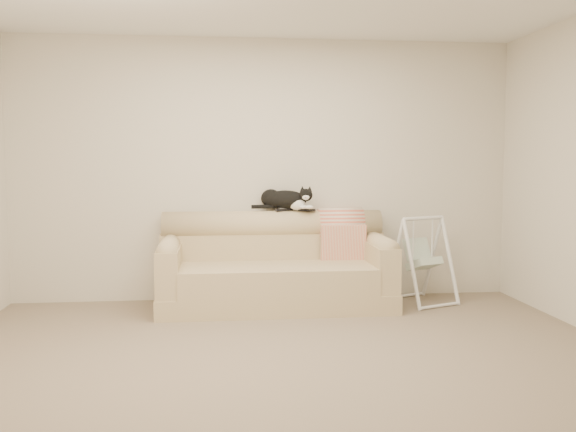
% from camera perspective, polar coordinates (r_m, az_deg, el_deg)
% --- Properties ---
extents(ground_plane, '(5.00, 5.00, 0.00)m').
position_cam_1_polar(ground_plane, '(4.67, -0.03, -12.43)').
color(ground_plane, '#756350').
rests_on(ground_plane, ground).
extents(room_shell, '(5.04, 4.04, 2.60)m').
position_cam_1_polar(room_shell, '(4.46, -0.03, 6.65)').
color(room_shell, beige).
rests_on(room_shell, ground).
extents(sofa, '(2.20, 0.93, 0.90)m').
position_cam_1_polar(sofa, '(6.16, -1.16, -4.80)').
color(sofa, tan).
rests_on(sofa, ground).
extents(remote_a, '(0.19, 0.12, 0.03)m').
position_cam_1_polar(remote_a, '(6.35, -0.38, 0.58)').
color(remote_a, black).
rests_on(remote_a, sofa).
extents(remote_b, '(0.18, 0.10, 0.02)m').
position_cam_1_polar(remote_b, '(6.34, 1.68, 0.55)').
color(remote_b, black).
rests_on(remote_b, sofa).
extents(tuxedo_cat, '(0.61, 0.35, 0.24)m').
position_cam_1_polar(tuxedo_cat, '(6.35, -0.25, 1.50)').
color(tuxedo_cat, black).
rests_on(tuxedo_cat, sofa).
extents(throw_blanket, '(0.44, 0.38, 0.58)m').
position_cam_1_polar(throw_blanket, '(6.43, 4.70, -1.04)').
color(throw_blanket, '#DE6248').
rests_on(throw_blanket, sofa).
extents(baby_swing, '(0.69, 0.71, 0.86)m').
position_cam_1_polar(baby_swing, '(6.43, 11.82, -3.81)').
color(baby_swing, white).
rests_on(baby_swing, ground).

